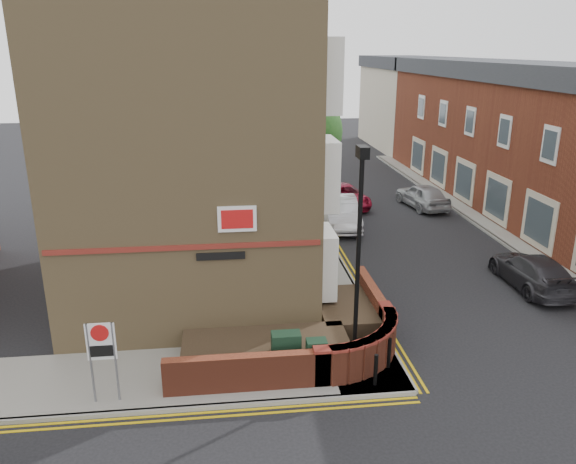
# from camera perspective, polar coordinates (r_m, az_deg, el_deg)

# --- Properties ---
(ground) EXTENTS (120.00, 120.00, 0.00)m
(ground) POSITION_cam_1_polar(r_m,az_deg,el_deg) (15.16, 1.57, -16.91)
(ground) COLOR black
(ground) RESTS_ON ground
(pavement_corner) EXTENTS (13.00, 3.00, 0.12)m
(pavement_corner) POSITION_cam_1_polar(r_m,az_deg,el_deg) (16.35, -11.85, -14.21)
(pavement_corner) COLOR gray
(pavement_corner) RESTS_ON ground
(pavement_main) EXTENTS (2.00, 32.00, 0.12)m
(pavement_main) POSITION_cam_1_polar(r_m,az_deg,el_deg) (29.81, 0.99, 1.34)
(pavement_main) COLOR gray
(pavement_main) RESTS_ON ground
(pavement_far) EXTENTS (4.00, 40.00, 0.12)m
(pavement_far) POSITION_cam_1_polar(r_m,az_deg,el_deg) (30.55, 22.70, 0.31)
(pavement_far) COLOR gray
(pavement_far) RESTS_ON ground
(kerb_side) EXTENTS (13.00, 0.15, 0.12)m
(kerb_side) POSITION_cam_1_polar(r_m,az_deg,el_deg) (15.11, -12.33, -17.25)
(kerb_side) COLOR gray
(kerb_side) RESTS_ON ground
(kerb_main_near) EXTENTS (0.15, 32.00, 0.12)m
(kerb_main_near) POSITION_cam_1_polar(r_m,az_deg,el_deg) (29.95, 2.88, 1.40)
(kerb_main_near) COLOR gray
(kerb_main_near) RESTS_ON ground
(kerb_main_far) EXTENTS (0.15, 40.00, 0.12)m
(kerb_main_far) POSITION_cam_1_polar(r_m,az_deg,el_deg) (29.63, 19.32, 0.18)
(kerb_main_far) COLOR gray
(kerb_main_far) RESTS_ON ground
(yellow_lines_side) EXTENTS (13.00, 0.28, 0.01)m
(yellow_lines_side) POSITION_cam_1_polar(r_m,az_deg,el_deg) (14.94, -12.40, -17.97)
(yellow_lines_side) COLOR gold
(yellow_lines_side) RESTS_ON ground
(yellow_lines_main) EXTENTS (0.28, 32.00, 0.01)m
(yellow_lines_main) POSITION_cam_1_polar(r_m,az_deg,el_deg) (30.01, 3.35, 1.32)
(yellow_lines_main) COLOR gold
(yellow_lines_main) RESTS_ON ground
(corner_building) EXTENTS (8.95, 10.40, 13.60)m
(corner_building) POSITION_cam_1_polar(r_m,az_deg,el_deg) (20.44, -9.65, 10.96)
(corner_building) COLOR #8F754C
(corner_building) RESTS_ON ground
(garden_wall) EXTENTS (6.80, 6.00, 1.20)m
(garden_wall) POSITION_cam_1_polar(r_m,az_deg,el_deg) (17.25, 0.35, -12.16)
(garden_wall) COLOR maroon
(garden_wall) RESTS_ON ground
(lamppost) EXTENTS (0.25, 0.50, 6.30)m
(lamppost) POSITION_cam_1_polar(r_m,az_deg,el_deg) (14.90, 7.12, -3.08)
(lamppost) COLOR black
(lamppost) RESTS_ON pavement_corner
(utility_cabinet_large) EXTENTS (0.80, 0.45, 1.20)m
(utility_cabinet_large) POSITION_cam_1_polar(r_m,az_deg,el_deg) (15.82, -0.20, -12.16)
(utility_cabinet_large) COLOR black
(utility_cabinet_large) RESTS_ON pavement_corner
(utility_cabinet_small) EXTENTS (0.55, 0.40, 1.10)m
(utility_cabinet_small) POSITION_cam_1_polar(r_m,az_deg,el_deg) (15.69, 2.91, -12.68)
(utility_cabinet_small) COLOR black
(utility_cabinet_small) RESTS_ON pavement_corner
(bollard_near) EXTENTS (0.11, 0.11, 0.90)m
(bollard_near) POSITION_cam_1_polar(r_m,az_deg,el_deg) (15.54, 8.90, -13.66)
(bollard_near) COLOR black
(bollard_near) RESTS_ON pavement_corner
(bollard_far) EXTENTS (0.11, 0.11, 0.90)m
(bollard_far) POSITION_cam_1_polar(r_m,az_deg,el_deg) (16.36, 10.22, -12.00)
(bollard_far) COLOR black
(bollard_far) RESTS_ON pavement_corner
(zone_sign) EXTENTS (0.72, 0.07, 2.20)m
(zone_sign) POSITION_cam_1_polar(r_m,az_deg,el_deg) (14.93, -18.41, -11.11)
(zone_sign) COLOR slate
(zone_sign) RESTS_ON pavement_corner
(far_terrace) EXTENTS (5.40, 30.40, 8.00)m
(far_terrace) POSITION_cam_1_polar(r_m,az_deg,el_deg) (33.84, 22.53, 8.91)
(far_terrace) COLOR maroon
(far_terrace) RESTS_ON ground
(far_terrace_cream) EXTENTS (5.40, 12.40, 8.00)m
(far_terrace_cream) POSITION_cam_1_polar(r_m,az_deg,el_deg) (53.06, 11.55, 12.83)
(far_terrace_cream) COLOR beige
(far_terrace_cream) RESTS_ON ground
(tree_near) EXTENTS (3.64, 3.65, 6.70)m
(tree_near) POSITION_cam_1_polar(r_m,az_deg,el_deg) (26.89, 1.60, 9.63)
(tree_near) COLOR #382B1E
(tree_near) RESTS_ON pavement_main
(tree_mid) EXTENTS (4.03, 4.03, 7.42)m
(tree_mid) POSITION_cam_1_polar(r_m,az_deg,el_deg) (34.70, -0.32, 12.40)
(tree_mid) COLOR #382B1E
(tree_mid) RESTS_ON pavement_main
(tree_far) EXTENTS (3.81, 3.81, 7.00)m
(tree_far) POSITION_cam_1_polar(r_m,az_deg,el_deg) (42.65, -1.55, 13.11)
(tree_far) COLOR #382B1E
(tree_far) RESTS_ON pavement_main
(traffic_light_assembly) EXTENTS (0.20, 0.16, 4.20)m
(traffic_light_assembly) POSITION_cam_1_polar(r_m,az_deg,el_deg) (37.97, -0.21, 9.24)
(traffic_light_assembly) COLOR black
(traffic_light_assembly) RESTS_ON pavement_main
(silver_car_near) EXTENTS (1.93, 4.72, 1.52)m
(silver_car_near) POSITION_cam_1_polar(r_m,az_deg,el_deg) (28.64, 5.35, 2.01)
(silver_car_near) COLOR silver
(silver_car_near) RESTS_ON ground
(red_car_main) EXTENTS (2.80, 4.72, 1.23)m
(red_car_main) POSITION_cam_1_polar(r_m,az_deg,el_deg) (32.49, 5.68, 3.69)
(red_car_main) COLOR maroon
(red_car_main) RESTS_ON ground
(grey_car_far) EXTENTS (1.87, 4.48, 1.29)m
(grey_car_far) POSITION_cam_1_polar(r_m,az_deg,el_deg) (23.28, 23.59, -3.67)
(grey_car_far) COLOR #29282C
(grey_car_far) RESTS_ON ground
(silver_car_far) EXTENTS (2.27, 4.32, 1.40)m
(silver_car_far) POSITION_cam_1_polar(r_m,az_deg,el_deg) (32.91, 13.51, 3.61)
(silver_car_far) COLOR #A2A5A9
(silver_car_far) RESTS_ON ground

